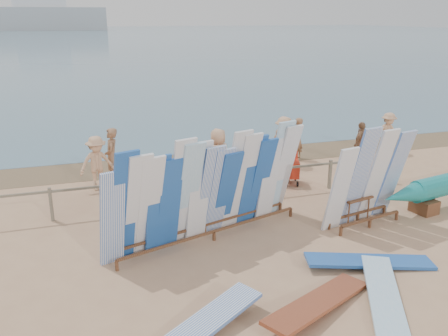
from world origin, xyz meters
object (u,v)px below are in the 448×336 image
object	(u,v)px
main_surfboard_rack	(209,191)
beach_chair_left	(201,184)
beachgoer_6	(218,156)
flat_board_d	(369,266)
flat_board_c	(318,310)
side_surfboard_rack	(368,180)
vendor_table	(352,207)
beachgoer_9	(284,141)
beachgoer_1	(112,157)
flat_board_b	(383,301)
beachgoer_extra_0	(388,133)
beachgoer_8	(279,156)
beachgoer_3	(97,163)
stroller	(292,171)
beachgoer_10	(361,143)
beach_chair_right	(262,178)
beachgoer_7	(297,139)

from	to	relation	value
main_surfboard_rack	beach_chair_left	distance (m)	3.15
beachgoer_6	main_surfboard_rack	bearing A→B (deg)	54.78
flat_board_d	flat_board_c	size ratio (longest dim) A/B	1.00
side_surfboard_rack	beachgoer_6	xyz separation A→B (m)	(-2.61, 4.10, -0.31)
side_surfboard_rack	vendor_table	size ratio (longest dim) A/B	2.35
beach_chair_left	beachgoer_6	size ratio (longest dim) A/B	0.52
beachgoer_9	main_surfboard_rack	bearing A→B (deg)	116.08
vendor_table	flat_board_d	distance (m)	2.36
beach_chair_left	beachgoer_1	world-z (taller)	beachgoer_1
side_surfboard_rack	flat_board_c	xyz separation A→B (m)	(-2.87, -2.94, -1.18)
flat_board_b	beachgoer_extra_0	distance (m)	10.63
main_surfboard_rack	flat_board_c	distance (m)	3.77
vendor_table	beachgoer_8	world-z (taller)	beachgoer_8
side_surfboard_rack	beachgoer_1	xyz separation A→B (m)	(-5.76, 5.02, -0.29)
beachgoer_3	beach_chair_left	bearing A→B (deg)	-36.87
vendor_table	beachgoer_3	world-z (taller)	beachgoer_3
side_surfboard_rack	beachgoer_6	bearing A→B (deg)	110.72
beachgoer_6	stroller	bearing A→B (deg)	146.09
beach_chair_left	beachgoer_8	size ratio (longest dim) A/B	0.52
stroller	beachgoer_extra_0	bearing A→B (deg)	42.03
side_surfboard_rack	beachgoer_10	distance (m)	5.29
main_surfboard_rack	stroller	size ratio (longest dim) A/B	5.20
flat_board_c	beachgoer_9	distance (m)	8.81
vendor_table	beachgoer_6	distance (m)	4.54
beachgoer_1	flat_board_c	bearing A→B (deg)	26.40
beachgoer_10	beachgoer_1	bearing A→B (deg)	-33.86
flat_board_d	flat_board_b	distance (m)	1.31
beach_chair_left	beachgoer_9	size ratio (longest dim) A/B	0.53
vendor_table	beachgoer_9	size ratio (longest dim) A/B	0.64
beach_chair_left	beachgoer_6	world-z (taller)	beachgoer_6
flat_board_d	beachgoer_3	world-z (taller)	beachgoer_3
beachgoer_1	beachgoer_6	xyz separation A→B (m)	(3.16, -0.92, -0.02)
beachgoer_1	beachgoer_3	xyz separation A→B (m)	(-0.47, -0.38, -0.06)
flat_board_d	beachgoer_8	world-z (taller)	beachgoer_8
beachgoer_9	beachgoer_3	bearing A→B (deg)	72.13
main_surfboard_rack	beachgoer_8	world-z (taller)	main_surfboard_rack
beach_chair_right	beachgoer_6	distance (m)	1.52
beach_chair_right	beachgoer_7	size ratio (longest dim) A/B	0.54
flat_board_c	beachgoer_8	distance (m)	6.87
beachgoer_7	vendor_table	bearing A→B (deg)	48.93
flat_board_b	beachgoer_3	xyz separation A→B (m)	(-4.65, 7.70, 0.83)
beachgoer_6	beachgoer_8	xyz separation A→B (m)	(1.80, -0.55, -0.00)
side_surfboard_rack	main_surfboard_rack	bearing A→B (deg)	161.31
beachgoer_10	beachgoer_8	bearing A→B (deg)	-15.47
main_surfboard_rack	stroller	world-z (taller)	main_surfboard_rack
stroller	beachgoer_extra_0	xyz separation A→B (m)	(5.05, 2.17, 0.38)
beach_chair_left	beachgoer_9	bearing A→B (deg)	36.31
beachgoer_7	beachgoer_1	bearing A→B (deg)	-23.76
vendor_table	beach_chair_left	world-z (taller)	vendor_table
beachgoer_8	beach_chair_left	bearing A→B (deg)	-6.89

